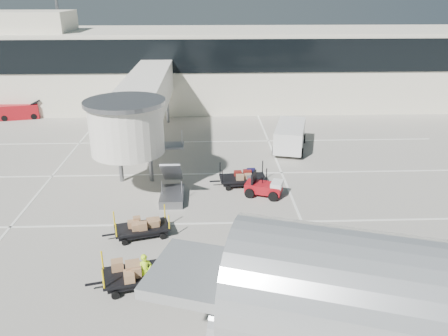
{
  "coord_description": "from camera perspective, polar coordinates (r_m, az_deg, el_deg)",
  "views": [
    {
      "loc": [
        0.84,
        -19.18,
        11.99
      ],
      "look_at": [
        1.78,
        5.17,
        2.0
      ],
      "focal_mm": 35.0,
      "sensor_mm": 36.0,
      "label": 1
    }
  ],
  "objects": [
    {
      "name": "minivan",
      "position": [
        35.61,
        8.64,
        4.4
      ],
      "size": [
        3.4,
        5.66,
        2.0
      ],
      "rotation": [
        0.0,
        0.0,
        -0.26
      ],
      "color": "silver",
      "rests_on": "ground"
    },
    {
      "name": "belt_loader",
      "position": [
        48.39,
        -25.08,
        6.73
      ],
      "size": [
        4.16,
        2.27,
        1.9
      ],
      "rotation": [
        0.0,
        0.0,
        0.21
      ],
      "color": "maroon",
      "rests_on": "ground"
    },
    {
      "name": "box_cart_near",
      "position": [
        19.81,
        -11.06,
        -13.41
      ],
      "size": [
        3.96,
        2.28,
        1.52
      ],
      "rotation": [
        0.0,
        0.0,
        0.24
      ],
      "color": "black",
      "rests_on": "ground"
    },
    {
      "name": "ground_worker",
      "position": [
        19.51,
        -10.21,
        -13.11
      ],
      "size": [
        0.69,
        0.58,
        1.61
      ],
      "primitive_type": "imported",
      "rotation": [
        0.0,
        0.0,
        0.4
      ],
      "color": "#BAEF19",
      "rests_on": "ground"
    },
    {
      "name": "box_cart_far",
      "position": [
        23.32,
        -10.64,
        -7.62
      ],
      "size": [
        3.49,
        2.06,
        1.34
      ],
      "rotation": [
        0.0,
        0.0,
        0.26
      ],
      "color": "black",
      "rests_on": "ground"
    },
    {
      "name": "ground",
      "position": [
        22.63,
        -4.07,
        -9.76
      ],
      "size": [
        140.0,
        140.0,
        0.0
      ],
      "primitive_type": "plane",
      "color": "#A49F93",
      "rests_on": "ground"
    },
    {
      "name": "jet_bridge",
      "position": [
        32.73,
        -10.72,
        8.29
      ],
      "size": [
        5.7,
        20.4,
        6.03
      ],
      "color": "white",
      "rests_on": "ground"
    },
    {
      "name": "terminal",
      "position": [
        49.76,
        -3.66,
        13.13
      ],
      "size": [
        64.0,
        12.11,
        15.2
      ],
      "color": "beige",
      "rests_on": "ground"
    },
    {
      "name": "suitcase_cart",
      "position": [
        28.64,
        2.59,
        -1.4
      ],
      "size": [
        3.72,
        1.69,
        1.44
      ],
      "rotation": [
        0.0,
        0.0,
        0.07
      ],
      "color": "black",
      "rests_on": "ground"
    },
    {
      "name": "lane_markings",
      "position": [
        30.96,
        -4.84,
        -0.56
      ],
      "size": [
        40.0,
        30.0,
        0.02
      ],
      "color": "silver",
      "rests_on": "ground"
    },
    {
      "name": "baggage_tug",
      "position": [
        27.35,
        5.32,
        -2.56
      ],
      "size": [
        2.5,
        2.07,
        1.49
      ],
      "rotation": [
        0.0,
        0.0,
        -0.35
      ],
      "color": "maroon",
      "rests_on": "ground"
    }
  ]
}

